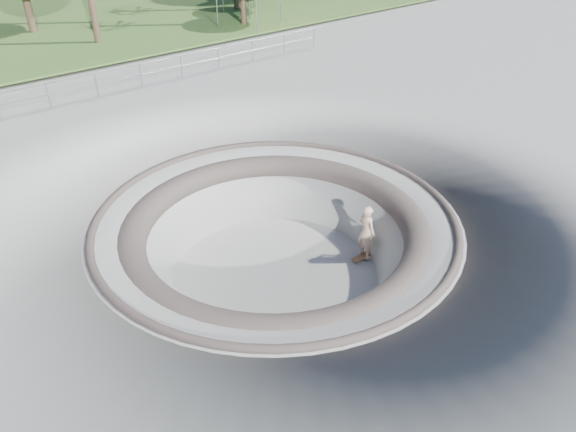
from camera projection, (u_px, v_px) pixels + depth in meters
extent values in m
plane|color=gray|center=(275.00, 219.00, 15.70)|extent=(180.00, 180.00, 0.00)
torus|color=gray|center=(276.00, 275.00, 16.76)|extent=(14.00, 14.00, 4.00)
cylinder|color=gray|center=(276.00, 274.00, 16.74)|extent=(6.60, 6.60, 0.10)
torus|color=#483F3A|center=(275.00, 220.00, 15.71)|extent=(10.24, 10.24, 0.24)
torus|color=#483F3A|center=(275.00, 232.00, 15.94)|extent=(8.91, 8.91, 0.81)
ellipsoid|color=olive|center=(6.00, 35.00, 63.60)|extent=(61.60, 44.00, 28.60)
cylinder|color=gray|center=(94.00, 74.00, 22.97)|extent=(25.00, 0.05, 0.05)
cylinder|color=gray|center=(96.00, 84.00, 23.21)|extent=(25.00, 0.05, 0.05)
cube|color=olive|center=(364.00, 255.00, 17.31)|extent=(0.89, 0.29, 0.02)
cylinder|color=#BABABF|center=(364.00, 256.00, 17.33)|extent=(0.05, 0.18, 0.04)
cylinder|color=#BABABF|center=(364.00, 256.00, 17.33)|extent=(0.05, 0.18, 0.04)
cylinder|color=silver|center=(364.00, 257.00, 17.34)|extent=(0.07, 0.04, 0.07)
cylinder|color=silver|center=(364.00, 257.00, 17.34)|extent=(0.07, 0.04, 0.07)
cylinder|color=silver|center=(364.00, 257.00, 17.34)|extent=(0.07, 0.04, 0.07)
cylinder|color=silver|center=(364.00, 257.00, 17.34)|extent=(0.07, 0.04, 0.07)
imported|color=beige|center=(367.00, 232.00, 16.84)|extent=(0.48, 0.68, 1.75)
cylinder|color=gray|center=(244.00, 13.00, 31.69)|extent=(0.06, 0.06, 2.15)
cylinder|color=gray|center=(281.00, 6.00, 33.16)|extent=(0.06, 0.06, 2.15)
cylinder|color=gray|center=(217.00, 5.00, 33.49)|extent=(0.06, 0.06, 2.15)
cylinder|color=gray|center=(247.00, 2.00, 34.50)|extent=(0.06, 0.06, 2.06)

